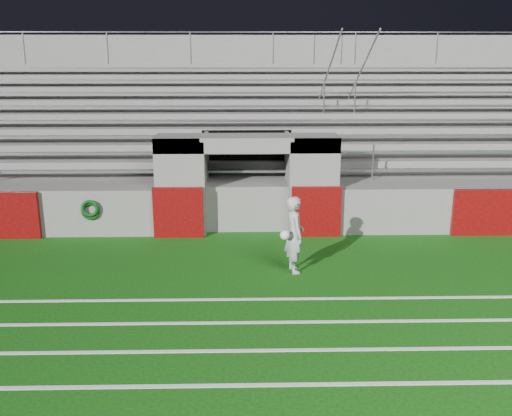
{
  "coord_description": "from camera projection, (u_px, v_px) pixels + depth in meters",
  "views": [
    {
      "loc": [
        -0.08,
        -11.35,
        4.74
      ],
      "look_at": [
        0.2,
        1.8,
        1.1
      ],
      "focal_mm": 40.0,
      "sensor_mm": 36.0,
      "label": 1
    }
  ],
  "objects": [
    {
      "name": "hose_coil",
      "position": [
        90.0,
        210.0,
        14.74
      ],
      "size": [
        0.49,
        0.14,
        0.56
      ],
      "color": "#0B390B",
      "rests_on": "ground"
    },
    {
      "name": "goalkeeper_with_ball",
      "position": [
        294.0,
        234.0,
        12.46
      ],
      "size": [
        0.6,
        0.71,
        1.71
      ],
      "color": "#AAB0B4",
      "rests_on": "ground"
    },
    {
      "name": "ground",
      "position": [
        248.0,
        280.0,
        12.2
      ],
      "size": [
        90.0,
        90.0,
        0.0
      ],
      "primitive_type": "plane",
      "color": "#0F480C",
      "rests_on": "ground"
    },
    {
      "name": "stadium_structure",
      "position": [
        246.0,
        149.0,
        19.49
      ],
      "size": [
        26.0,
        8.48,
        5.42
      ],
      "color": "slate",
      "rests_on": "ground"
    }
  ]
}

